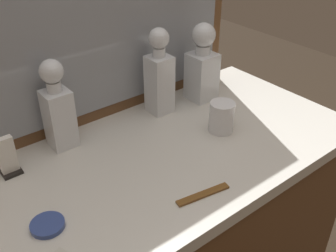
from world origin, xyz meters
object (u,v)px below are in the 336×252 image
object	(u,v)px
crystal_decanter_left	(202,69)
crystal_decanter_rear	(58,113)
crystal_tumbler_right	(222,118)
crystal_decanter_center	(159,80)
tortoiseshell_comb	(203,194)
napkin_holder	(8,159)
porcelain_dish	(47,225)

from	to	relation	value
crystal_decanter_left	crystal_decanter_rear	bearing A→B (deg)	175.87
crystal_decanter_left	crystal_tumbler_right	xyz separation A→B (m)	(-0.10, -0.20, -0.07)
crystal_decanter_center	tortoiseshell_comb	xyz separation A→B (m)	(-0.17, -0.40, -0.11)
crystal_decanter_rear	napkin_holder	world-z (taller)	crystal_decanter_rear
crystal_decanter_rear	crystal_decanter_center	size ratio (longest dim) A/B	0.93
crystal_decanter_center	napkin_holder	distance (m)	0.52
crystal_decanter_rear	tortoiseshell_comb	world-z (taller)	crystal_decanter_rear
napkin_holder	crystal_decanter_left	bearing A→B (deg)	-0.20
crystal_decanter_left	porcelain_dish	distance (m)	0.74
porcelain_dish	tortoiseshell_comb	bearing A→B (deg)	-22.28
crystal_decanter_rear	crystal_decanter_center	xyz separation A→B (m)	(0.34, -0.02, 0.01)
porcelain_dish	crystal_tumbler_right	bearing A→B (deg)	4.26
crystal_decanter_center	crystal_tumbler_right	world-z (taller)	crystal_decanter_center
crystal_decanter_center	crystal_decanter_left	world-z (taller)	crystal_decanter_center
crystal_tumbler_right	porcelain_dish	distance (m)	0.59
crystal_decanter_center	napkin_holder	bearing A→B (deg)	-178.22
tortoiseshell_comb	napkin_holder	size ratio (longest dim) A/B	1.34
porcelain_dish	tortoiseshell_comb	distance (m)	0.37
crystal_tumbler_right	crystal_decanter_rear	bearing A→B (deg)	150.68
crystal_decanter_left	tortoiseshell_comb	distance (m)	0.53
crystal_decanter_rear	crystal_tumbler_right	size ratio (longest dim) A/B	2.79
crystal_decanter_center	napkin_holder	size ratio (longest dim) A/B	2.60
crystal_decanter_left	napkin_holder	distance (m)	0.69
porcelain_dish	napkin_holder	bearing A→B (deg)	88.55
crystal_decanter_rear	napkin_holder	xyz separation A→B (m)	(-0.17, -0.03, -0.06)
tortoiseshell_comb	napkin_holder	bearing A→B (deg)	131.38
crystal_decanter_rear	crystal_decanter_left	distance (m)	0.52
crystal_decanter_rear	porcelain_dish	size ratio (longest dim) A/B	3.44
crystal_decanter_left	porcelain_dish	size ratio (longest dim) A/B	3.49
crystal_decanter_left	crystal_tumbler_right	world-z (taller)	crystal_decanter_left
crystal_decanter_rear	crystal_tumbler_right	bearing A→B (deg)	-29.32
porcelain_dish	tortoiseshell_comb	xyz separation A→B (m)	(0.35, -0.14, -0.00)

